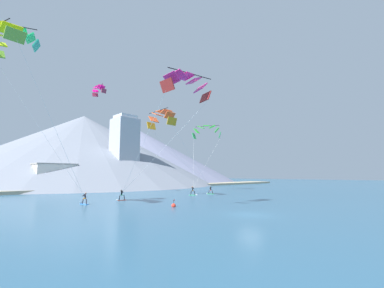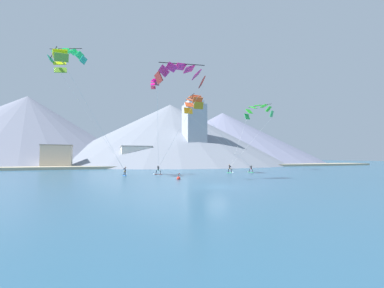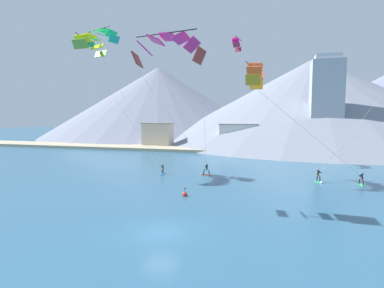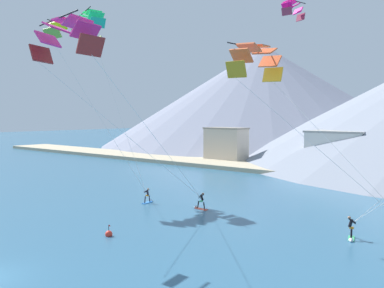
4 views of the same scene
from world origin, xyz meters
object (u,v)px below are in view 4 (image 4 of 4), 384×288
object	(u,v)px
kitesurfer_near_lead	(351,232)
parafoil_kite_distant_high_outer	(90,19)
kitesurfer_far_left	(200,204)
parafoil_kite_near_trail	(257,59)
kitesurfer_mid_center	(149,198)
parafoil_kite_distant_low_drift	(293,8)
parafoil_kite_mid_center	(74,30)
parafoil_kite_far_left	(67,36)
race_marker_buoy	(109,234)

from	to	relation	value
kitesurfer_near_lead	parafoil_kite_distant_high_outer	distance (m)	36.79
kitesurfer_far_left	parafoil_kite_near_trail	bearing A→B (deg)	-7.99
kitesurfer_mid_center	parafoil_kite_distant_low_drift	distance (m)	27.86
kitesurfer_far_left	parafoil_kite_distant_low_drift	size ratio (longest dim) A/B	0.40
kitesurfer_far_left	parafoil_kite_mid_center	world-z (taller)	parafoil_kite_mid_center
kitesurfer_far_left	parafoil_kite_mid_center	size ratio (longest dim) A/B	0.09
kitesurfer_near_lead	parafoil_kite_distant_high_outer	xyz separation A→B (m)	(-30.90, -0.45, 19.97)
parafoil_kite_far_left	kitesurfer_near_lead	bearing A→B (deg)	42.89
kitesurfer_near_lead	parafoil_kite_far_left	world-z (taller)	parafoil_kite_far_left
kitesurfer_mid_center	kitesurfer_far_left	size ratio (longest dim) A/B	1.01
parafoil_kite_near_trail	parafoil_kite_distant_low_drift	xyz separation A→B (m)	(-4.80, 15.55, 7.87)
parafoil_kite_distant_high_outer	race_marker_buoy	distance (m)	28.24
kitesurfer_near_lead	race_marker_buoy	xyz separation A→B (m)	(-14.52, -11.13, -0.40)
parafoil_kite_distant_low_drift	race_marker_buoy	xyz separation A→B (m)	(-1.51, -26.44, -21.75)
parafoil_kite_near_trail	parafoil_kite_distant_low_drift	size ratio (longest dim) A/B	3.17
parafoil_kite_mid_center	parafoil_kite_distant_high_outer	size ratio (longest dim) A/B	3.04
kitesurfer_far_left	parafoil_kite_distant_low_drift	xyz separation A→B (m)	(2.21, 14.57, 21.42)
kitesurfer_near_lead	parafoil_kite_distant_high_outer	size ratio (longest dim) A/B	0.29
kitesurfer_near_lead	parafoil_kite_near_trail	bearing A→B (deg)	-178.32
parafoil_kite_distant_low_drift	parafoil_kite_distant_high_outer	bearing A→B (deg)	-138.62
race_marker_buoy	kitesurfer_far_left	bearing A→B (deg)	93.37
parafoil_kite_mid_center	parafoil_kite_distant_low_drift	bearing A→B (deg)	43.06
kitesurfer_near_lead	kitesurfer_mid_center	size ratio (longest dim) A/B	1.01
parafoil_kite_distant_high_outer	parafoil_kite_distant_low_drift	size ratio (longest dim) A/B	1.40
parafoil_kite_mid_center	race_marker_buoy	size ratio (longest dim) A/B	18.50
kitesurfer_mid_center	parafoil_kite_near_trail	bearing A→B (deg)	0.66
kitesurfer_mid_center	race_marker_buoy	world-z (taller)	kitesurfer_mid_center
kitesurfer_near_lead	parafoil_kite_far_left	xyz separation A→B (m)	(-15.16, -14.08, 14.29)
kitesurfer_far_left	parafoil_kite_distant_low_drift	distance (m)	26.00
parafoil_kite_near_trail	race_marker_buoy	world-z (taller)	parafoil_kite_near_trail
kitesurfer_mid_center	parafoil_kite_mid_center	world-z (taller)	parafoil_kite_mid_center
kitesurfer_mid_center	parafoil_kite_near_trail	distance (m)	18.89
parafoil_kite_far_left	parafoil_kite_distant_low_drift	size ratio (longest dim) A/B	3.60
kitesurfer_mid_center	parafoil_kite_far_left	size ratio (longest dim) A/B	0.11
parafoil_kite_far_left	parafoil_kite_distant_high_outer	world-z (taller)	parafoil_kite_distant_high_outer
kitesurfer_mid_center	parafoil_kite_distant_high_outer	bearing A→B (deg)	-179.64
kitesurfer_mid_center	parafoil_kite_distant_high_outer	distance (m)	22.25
kitesurfer_near_lead	kitesurfer_far_left	bearing A→B (deg)	177.21
kitesurfer_mid_center	kitesurfer_far_left	distance (m)	6.20
parafoil_kite_mid_center	parafoil_kite_distant_high_outer	world-z (taller)	parafoil_kite_distant_high_outer
race_marker_buoy	parafoil_kite_far_left	bearing A→B (deg)	-102.34
parafoil_kite_mid_center	parafoil_kite_distant_high_outer	xyz separation A→B (m)	(0.85, 1.75, 1.47)
parafoil_kite_distant_low_drift	race_marker_buoy	world-z (taller)	parafoil_kite_distant_low_drift
kitesurfer_far_left	parafoil_kite_far_left	bearing A→B (deg)	-89.79
parafoil_kite_far_left	parafoil_kite_distant_low_drift	bearing A→B (deg)	85.80
kitesurfer_far_left	parafoil_kite_mid_center	distance (m)	25.03
kitesurfer_mid_center	race_marker_buoy	size ratio (longest dim) A/B	1.75
parafoil_kite_near_trail	parafoil_kite_distant_low_drift	distance (m)	18.08
parafoil_kite_mid_center	parafoil_kite_near_trail	bearing A→B (deg)	4.76
parafoil_kite_distant_low_drift	parafoil_kite_far_left	bearing A→B (deg)	-94.20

